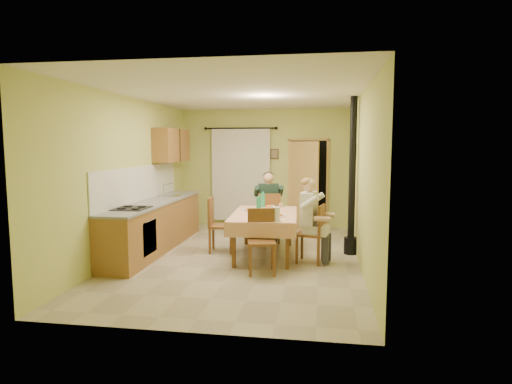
% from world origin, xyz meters
% --- Properties ---
extents(floor, '(4.00, 6.00, 0.01)m').
position_xyz_m(floor, '(0.00, 0.00, 0.00)').
color(floor, tan).
rests_on(floor, ground).
extents(room_shell, '(4.04, 6.04, 2.82)m').
position_xyz_m(room_shell, '(0.00, 0.00, 1.82)').
color(room_shell, '#C2CA67').
rests_on(room_shell, ground).
extents(kitchen_run, '(0.64, 3.64, 1.56)m').
position_xyz_m(kitchen_run, '(-1.71, 0.40, 0.48)').
color(kitchen_run, brown).
rests_on(kitchen_run, ground).
extents(upper_cabinets, '(0.35, 1.40, 0.70)m').
position_xyz_m(upper_cabinets, '(-1.82, 1.70, 1.95)').
color(upper_cabinets, brown).
rests_on(upper_cabinets, room_shell).
extents(curtain, '(1.70, 0.07, 2.22)m').
position_xyz_m(curtain, '(-0.55, 2.90, 1.26)').
color(curtain, black).
rests_on(curtain, ground).
extents(doorway, '(0.96, 0.55, 2.15)m').
position_xyz_m(doorway, '(1.01, 2.85, 1.05)').
color(doorway, black).
rests_on(doorway, ground).
extents(dining_table, '(1.23, 1.94, 0.76)m').
position_xyz_m(dining_table, '(0.38, 0.25, 0.38)').
color(dining_table, tan).
rests_on(dining_table, ground).
extents(tableware, '(0.87, 1.60, 0.33)m').
position_xyz_m(tableware, '(0.40, 0.15, 0.83)').
color(tableware, white).
rests_on(tableware, dining_table).
extents(chair_far, '(0.52, 0.52, 1.01)m').
position_xyz_m(chair_far, '(0.32, 1.31, 0.29)').
color(chair_far, brown).
rests_on(chair_far, ground).
extents(chair_near, '(0.49, 0.49, 0.98)m').
position_xyz_m(chair_near, '(0.47, -0.79, 0.29)').
color(chair_near, brown).
rests_on(chair_near, ground).
extents(chair_right, '(0.49, 0.49, 0.98)m').
position_xyz_m(chair_right, '(1.21, -0.09, 0.29)').
color(chair_right, brown).
rests_on(chair_right, ground).
extents(chair_left, '(0.48, 0.48, 1.00)m').
position_xyz_m(chair_left, '(-0.45, 0.39, 0.29)').
color(chair_left, brown).
rests_on(chair_left, ground).
extents(man_far, '(0.63, 0.54, 1.39)m').
position_xyz_m(man_far, '(0.32, 1.33, 0.88)').
color(man_far, '#192D23').
rests_on(man_far, chair_far).
extents(man_right, '(0.53, 0.63, 1.39)m').
position_xyz_m(man_right, '(1.19, -0.08, 0.88)').
color(man_right, silver).
rests_on(man_right, chair_right).
extents(stove_flue, '(0.24, 0.24, 2.80)m').
position_xyz_m(stove_flue, '(1.90, 0.60, 1.02)').
color(stove_flue, black).
rests_on(stove_flue, ground).
extents(picture_back, '(0.19, 0.03, 0.23)m').
position_xyz_m(picture_back, '(0.25, 2.97, 1.75)').
color(picture_back, black).
rests_on(picture_back, room_shell).
extents(picture_right, '(0.03, 0.31, 0.21)m').
position_xyz_m(picture_right, '(1.97, 1.20, 1.85)').
color(picture_right, brown).
rests_on(picture_right, room_shell).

